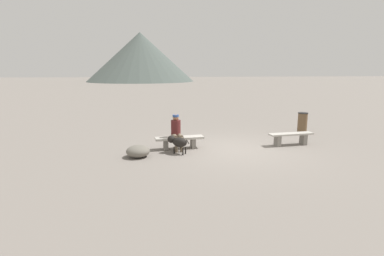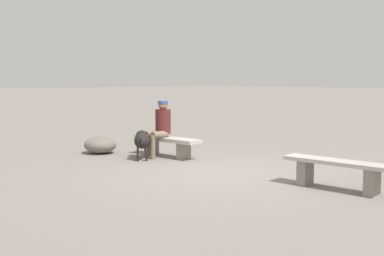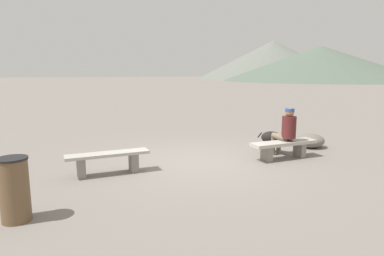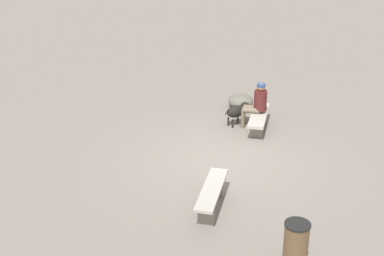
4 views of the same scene
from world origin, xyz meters
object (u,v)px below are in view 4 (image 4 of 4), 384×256
Objects in this scene: seated_person at (257,102)px; boulder at (241,101)px; bench_right at (259,118)px; dog at (238,111)px; trash_bin at (296,248)px; bench_left at (212,194)px.

boulder is (1.30, 0.72, -0.51)m from seated_person.
dog is at bearing 74.24° from bench_right.
dog is 0.75× the size of trash_bin.
trash_bin is 7.42m from boulder.
bench_left is 4.25m from seated_person.
bench_right is 1.64m from boulder.
seated_person is 1.33× the size of trash_bin.
trash_bin is (-5.66, -2.34, 0.06)m from dog.
trash_bin reaches higher than bench_right.
bench_right is at bearing -64.70° from dog.
bench_right is at bearing 17.38° from trash_bin.
dog reaches higher than bench_left.
bench_left is 1.84× the size of trash_bin.
seated_person is at bearing 36.89° from bench_right.
boulder is at bearing 25.06° from bench_right.
bench_left is 2.44× the size of dog.
dog is (0.00, 0.50, -0.30)m from seated_person.
seated_person is 0.58m from dog.
seated_person reaches higher than bench_right.
dog reaches higher than boulder.
seated_person is (0.11, 0.10, 0.39)m from bench_right.
seated_person is 1.62× the size of boulder.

